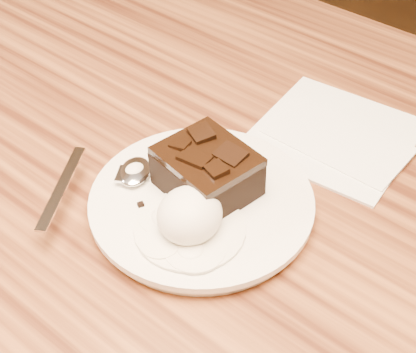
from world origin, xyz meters
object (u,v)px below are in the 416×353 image
Objects in this scene: ice_cream_scoop at (190,215)px; spoon at (135,173)px; dining_table at (197,347)px; brownie at (207,174)px; plate at (202,204)px; napkin at (334,134)px.

ice_cream_scoop reaches higher than spoon.
ice_cream_scoop reaches higher than dining_table.
brownie reaches higher than dining_table.
spoon is at bearing -153.86° from brownie.
brownie is at bearing 114.16° from ice_cream_scoop.
plate is 0.05m from ice_cream_scoop.
spoon is (-0.07, -0.02, 0.01)m from plate.
ice_cream_scoop is 0.23m from napkin.
ice_cream_scoop is (0.02, -0.04, 0.03)m from plate.
brownie is 1.39× the size of ice_cream_scoop.
napkin is (0.04, 0.19, -0.01)m from plate.
ice_cream_scoop is (0.02, -0.05, 0.00)m from brownie.
brownie is at bearing 107.43° from plate.
ice_cream_scoop is 0.10m from spoon.
napkin is at bearing 85.04° from ice_cream_scoop.
dining_table is 5.38× the size of plate.
dining_table is 13.69× the size of brownie.
ice_cream_scoop reaches higher than brownie.
ice_cream_scoop is at bearing -63.68° from plate.
dining_table is 6.70× the size of spoon.
napkin is (0.11, 0.21, -0.02)m from spoon.
napkin is at bearing 78.15° from plate.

